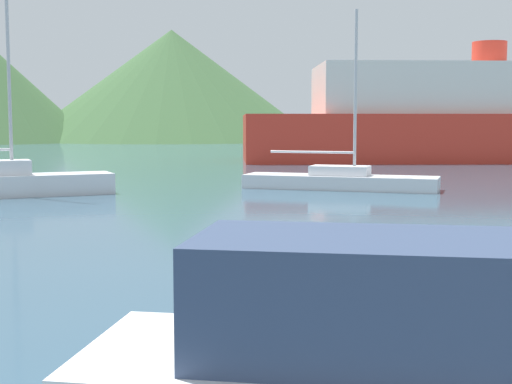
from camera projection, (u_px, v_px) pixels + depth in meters
The scene contains 4 objects.
sailboat_middle at pixel (340, 180), 27.84m from camera, with size 7.69×4.17×6.89m.
ferry_distant at pixel (487, 119), 48.98m from camera, with size 33.56×9.64×8.08m.
hill_central at pixel (172, 85), 106.80m from camera, with size 44.46×44.46×16.41m.
hill_east at pixel (451, 112), 100.39m from camera, with size 34.59×34.59×8.11m.
Camera 1 is at (0.07, -0.26, 2.59)m, focal length 50.00 mm.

